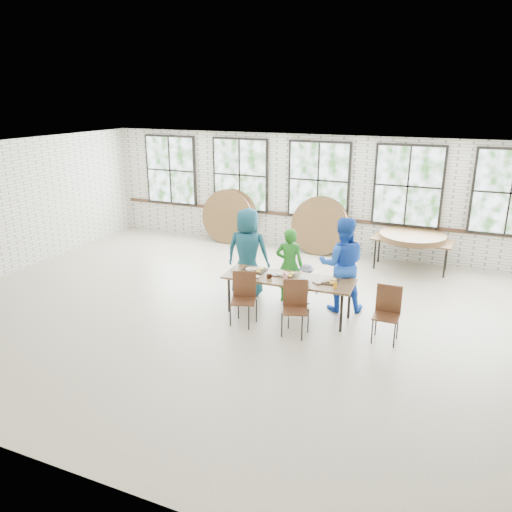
{
  "coord_description": "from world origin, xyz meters",
  "views": [
    {
      "loc": [
        3.52,
        -7.81,
        3.96
      ],
      "look_at": [
        0.0,
        0.4,
        1.05
      ],
      "focal_mm": 35.0,
      "sensor_mm": 36.0,
      "label": 1
    }
  ],
  "objects": [
    {
      "name": "chair_near_left",
      "position": [
        0.06,
        -0.29,
        0.56
      ],
      "size": [
        0.53,
        0.52,
        0.95
      ],
      "rotation": [
        0.0,
        0.0,
        0.32
      ],
      "color": "#542F1C",
      "rests_on": "ground"
    },
    {
      "name": "round_tops_stacked",
      "position": [
        2.47,
        3.86,
        0.8
      ],
      "size": [
        1.5,
        1.5,
        0.13
      ],
      "color": "brown",
      "rests_on": "storage_table"
    },
    {
      "name": "tabletop_clutter",
      "position": [
        0.76,
        0.28,
        0.77
      ],
      "size": [
        1.91,
        0.62,
        0.11
      ],
      "color": "black",
      "rests_on": "dining_table"
    },
    {
      "name": "adult_green",
      "position": [
        0.47,
        0.97,
        0.75
      ],
      "size": [
        0.61,
        0.47,
        1.5
      ],
      "primitive_type": "imported",
      "rotation": [
        0.0,
        0.0,
        3.35
      ],
      "color": "#20721E",
      "rests_on": "ground"
    },
    {
      "name": "adult_blue",
      "position": [
        1.52,
        0.97,
        0.91
      ],
      "size": [
        1.05,
        0.92,
        1.82
      ],
      "primitive_type": "imported",
      "rotation": [
        0.0,
        0.0,
        3.45
      ],
      "color": "blue",
      "rests_on": "ground"
    },
    {
      "name": "chair_spare",
      "position": [
        2.53,
        0.05,
        0.56
      ],
      "size": [
        0.43,
        0.41,
        0.95
      ],
      "rotation": [
        0.0,
        0.0,
        0.02
      ],
      "color": "#542F1C",
      "rests_on": "ground"
    },
    {
      "name": "toddler",
      "position": [
        0.83,
        0.97,
        0.41
      ],
      "size": [
        0.61,
        0.5,
        0.82
      ],
      "primitive_type": "imported",
      "rotation": [
        0.0,
        0.0,
        2.72
      ],
      "color": "#111B38",
      "rests_on": "ground"
    },
    {
      "name": "storage_table",
      "position": [
        2.47,
        3.86,
        0.69
      ],
      "size": [
        1.85,
        0.88,
        0.74
      ],
      "rotation": [
        0.0,
        0.0,
        -0.07
      ],
      "color": "brown",
      "rests_on": "ground"
    },
    {
      "name": "round_tops_leaning",
      "position": [
        -1.14,
        4.22,
        0.73
      ],
      "size": [
        4.15,
        0.39,
        1.5
      ],
      "color": "brown",
      "rests_on": "ground"
    },
    {
      "name": "dining_table",
      "position": [
        0.69,
        0.32,
        0.69
      ],
      "size": [
        2.43,
        0.89,
        0.74
      ],
      "rotation": [
        0.0,
        0.0,
        0.04
      ],
      "color": "brown",
      "rests_on": "ground"
    },
    {
      "name": "chair_near_right",
      "position": [
        1.04,
        -0.31,
        0.56
      ],
      "size": [
        0.53,
        0.53,
        0.95
      ],
      "rotation": [
        0.0,
        0.0,
        0.36
      ],
      "color": "#542F1C",
      "rests_on": "ground"
    },
    {
      "name": "adult_teal",
      "position": [
        -0.43,
        0.97,
        0.91
      ],
      "size": [
        0.95,
        0.67,
        1.81
      ],
      "primitive_type": "imported",
      "rotation": [
        0.0,
        0.0,
        3.26
      ],
      "color": "#1B5666",
      "rests_on": "ground"
    },
    {
      "name": "room",
      "position": [
        0.0,
        4.44,
        1.83
      ],
      "size": [
        12.0,
        12.0,
        12.0
      ],
      "color": "beige",
      "rests_on": "ground"
    }
  ]
}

